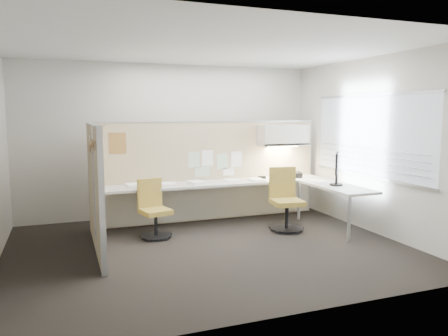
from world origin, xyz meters
name	(u,v)px	position (x,y,z in m)	size (l,w,h in m)	color
floor	(209,248)	(0.00, 0.00, -0.01)	(5.50, 4.50, 0.01)	black
ceiling	(208,47)	(0.00, 0.00, 2.80)	(5.50, 4.50, 0.01)	white
wall_back	(171,141)	(0.00, 2.25, 1.40)	(5.50, 0.02, 2.80)	beige
wall_front	(286,170)	(0.00, -2.25, 1.40)	(5.50, 0.02, 2.80)	beige
wall_right	(371,145)	(2.75, 0.00, 1.40)	(0.02, 4.50, 2.80)	beige
window_pane	(370,136)	(2.73, 0.00, 1.55)	(0.01, 2.80, 1.30)	#8F99A6
partition_back	(210,171)	(0.55, 1.60, 0.88)	(4.10, 0.06, 1.75)	tan
partition_left	(95,188)	(-1.50, 0.50, 0.88)	(0.06, 2.20, 1.75)	tan
desk	(239,189)	(0.93, 1.13, 0.60)	(4.00, 2.07, 0.73)	beige
overhead_bin	(283,135)	(1.90, 1.39, 1.51)	(0.90, 0.36, 0.38)	beige
task_light_strip	(283,147)	(1.90, 1.39, 1.30)	(0.60, 0.06, 0.02)	#FFEABF
pinned_papers	(214,163)	(0.63, 1.57, 1.03)	(1.01, 0.00, 0.47)	#8CBF8C
poster	(118,143)	(-1.05, 1.57, 1.42)	(0.28, 0.00, 0.35)	orange
chair_left	(154,211)	(-0.62, 0.83, 0.42)	(0.50, 0.52, 0.89)	black
chair_right	(285,201)	(1.49, 0.51, 0.47)	(0.53, 0.55, 1.01)	black
monitor	(337,167)	(2.30, 0.26, 1.04)	(0.33, 0.43, 0.54)	black
phone	(296,175)	(2.11, 1.26, 0.78)	(0.24, 0.23, 0.12)	black
stapler	(262,177)	(1.47, 1.35, 0.76)	(0.14, 0.04, 0.05)	black
tape_dispenser	(272,176)	(1.68, 1.36, 0.76)	(0.10, 0.06, 0.06)	black
coat_hook	(92,156)	(-1.58, -0.50, 1.42)	(0.18, 0.44, 1.34)	silver
paper_stack_0	(135,187)	(-0.84, 1.22, 0.74)	(0.23, 0.30, 0.03)	white
paper_stack_1	(169,184)	(-0.27, 1.31, 0.74)	(0.23, 0.30, 0.02)	white
paper_stack_2	(196,182)	(0.19, 1.22, 0.75)	(0.23, 0.30, 0.05)	white
paper_stack_3	(231,180)	(0.87, 1.35, 0.74)	(0.23, 0.30, 0.02)	white
paper_stack_4	(257,180)	(1.29, 1.18, 0.74)	(0.23, 0.30, 0.03)	white
paper_stack_5	(317,181)	(2.22, 0.71, 0.74)	(0.23, 0.30, 0.02)	white
paper_stack_6	(134,186)	(-0.85, 1.24, 0.76)	(0.23, 0.30, 0.05)	white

